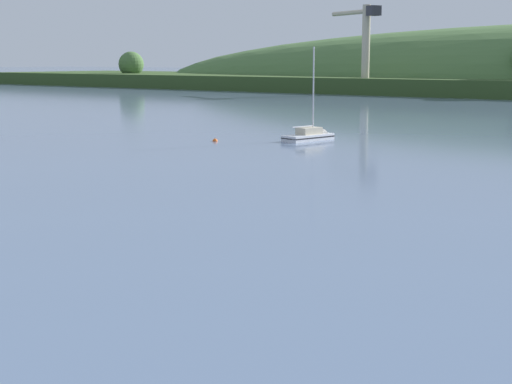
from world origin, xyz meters
name	(u,v)px	position (x,y,z in m)	size (l,w,h in m)	color
dockside_crane	(365,49)	(-58.52, 173.36, 11.38)	(17.17, 10.92, 22.29)	#4C4C51
sailboat_near_mooring	(313,138)	(-18.22, 66.83, 0.24)	(4.05, 7.26, 11.19)	white
mooring_buoy_off_fishing_boat	(215,141)	(-26.73, 60.10, 0.00)	(0.58, 0.58, 0.66)	#EA5B19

